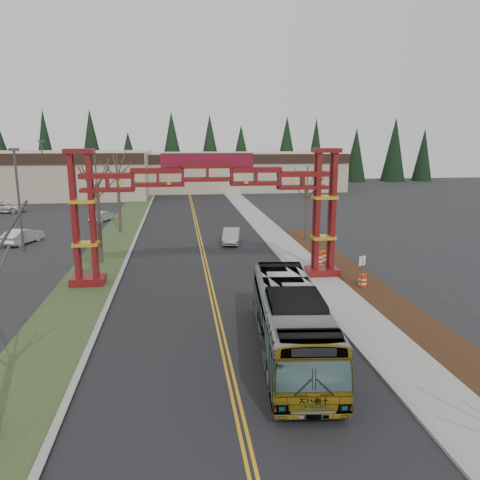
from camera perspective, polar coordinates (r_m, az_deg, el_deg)
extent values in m
plane|color=black|center=(15.98, 0.80, -24.01)|extent=(200.00, 200.00, 0.00)
cube|color=black|center=(38.98, -4.49, -1.93)|extent=(12.00, 110.00, 0.02)
cube|color=orange|center=(38.97, -4.66, -1.91)|extent=(0.12, 100.00, 0.01)
cube|color=orange|center=(38.98, -4.31, -1.90)|extent=(0.12, 100.00, 0.01)
cube|color=gray|center=(39.74, 4.41, -1.56)|extent=(0.30, 110.00, 0.15)
cube|color=gray|center=(40.06, 6.44, -1.49)|extent=(2.60, 110.00, 0.14)
cube|color=black|center=(27.43, 19.42, -8.58)|extent=(2.60, 50.00, 0.12)
cube|color=#304422|center=(39.40, -16.19, -2.18)|extent=(4.00, 110.00, 0.08)
cube|color=gray|center=(39.15, -13.52, -2.07)|extent=(0.30, 110.00, 0.15)
cube|color=#570B12|center=(32.68, -18.01, -4.73)|extent=(2.20, 1.60, 0.60)
cube|color=#570B12|center=(31.52, -19.61, 2.59)|extent=(0.28, 0.28, 8.00)
cube|color=#570B12|center=(31.31, -17.64, 2.66)|extent=(0.28, 0.28, 8.00)
cube|color=#570B12|center=(32.20, -19.36, 2.79)|extent=(0.28, 0.28, 8.00)
cube|color=#570B12|center=(31.99, -17.43, 2.86)|extent=(0.28, 0.28, 8.00)
cube|color=yellow|center=(32.07, -18.30, -0.45)|extent=(1.60, 1.10, 0.22)
cube|color=yellow|center=(31.61, -18.63, 4.51)|extent=(1.60, 1.10, 0.22)
cube|color=#570B12|center=(31.39, -19.02, 10.22)|extent=(1.80, 1.20, 0.30)
cube|color=#570B12|center=(33.59, 9.96, -3.86)|extent=(2.20, 1.60, 0.60)
cube|color=#570B12|center=(32.19, 9.49, 3.31)|extent=(0.28, 0.28, 8.00)
cube|color=#570B12|center=(32.53, 11.34, 3.33)|extent=(0.28, 0.28, 8.00)
cube|color=#570B12|center=(32.85, 9.13, 3.49)|extent=(0.28, 0.28, 8.00)
cube|color=#570B12|center=(33.18, 10.96, 3.51)|extent=(0.28, 0.28, 8.00)
cube|color=yellow|center=(33.00, 10.12, 0.32)|extent=(1.60, 1.10, 0.22)
cube|color=yellow|center=(32.55, 10.30, 5.15)|extent=(1.60, 1.10, 0.22)
cube|color=#570B12|center=(32.33, 10.51, 10.70)|extent=(1.80, 1.20, 0.30)
cube|color=#570B12|center=(30.90, -4.01, 8.49)|extent=(16.00, 0.90, 1.00)
cube|color=#570B12|center=(30.96, -3.98, 6.83)|extent=(16.00, 0.90, 0.60)
cube|color=maroon|center=(30.86, -4.03, 9.70)|extent=(6.00, 0.25, 0.90)
cube|color=tan|center=(89.50, -25.99, 7.24)|extent=(46.00, 22.00, 7.50)
cube|color=tan|center=(93.72, -0.18, 8.46)|extent=(38.00, 20.00, 7.00)
cube|color=black|center=(83.59, 0.72, 9.87)|extent=(38.00, 0.40, 1.60)
cone|color=black|center=(110.87, -26.86, 9.29)|extent=(5.60, 5.60, 13.00)
cylinder|color=#382D26|center=(111.16, -26.58, 6.37)|extent=(0.80, 0.80, 1.60)
cone|color=black|center=(108.40, -22.57, 9.63)|extent=(5.60, 5.60, 13.00)
cylinder|color=#382D26|center=(108.70, -22.32, 6.63)|extent=(0.80, 0.80, 1.60)
cone|color=black|center=(106.55, -18.09, 9.92)|extent=(5.60, 5.60, 13.00)
cylinder|color=#382D26|center=(106.86, -17.89, 6.87)|extent=(0.80, 0.80, 1.60)
cone|color=black|center=(105.36, -13.47, 10.16)|extent=(5.60, 5.60, 13.00)
cylinder|color=#382D26|center=(105.67, -13.32, 7.08)|extent=(0.80, 0.80, 1.60)
cone|color=black|center=(104.84, -8.77, 10.34)|extent=(5.60, 5.60, 13.00)
cylinder|color=#382D26|center=(105.15, -8.67, 7.24)|extent=(0.80, 0.80, 1.60)
cone|color=black|center=(105.01, -4.05, 10.45)|extent=(5.60, 5.60, 13.00)
cylinder|color=#382D26|center=(105.33, -4.01, 7.35)|extent=(0.80, 0.80, 1.60)
cone|color=black|center=(105.87, 0.62, 10.50)|extent=(5.60, 5.60, 13.00)
cylinder|color=#382D26|center=(106.18, 0.61, 7.42)|extent=(0.80, 0.80, 1.60)
cone|color=black|center=(107.40, 5.19, 10.47)|extent=(5.60, 5.60, 13.00)
cylinder|color=#382D26|center=(107.70, 5.13, 7.44)|extent=(0.80, 0.80, 1.60)
cone|color=black|center=(109.56, 9.61, 10.38)|extent=(5.60, 5.60, 13.00)
cylinder|color=#382D26|center=(109.86, 9.50, 7.41)|extent=(0.80, 0.80, 1.60)
cone|color=black|center=(112.33, 13.82, 10.25)|extent=(5.60, 5.60, 13.00)
cylinder|color=#382D26|center=(112.62, 13.68, 7.35)|extent=(0.80, 0.80, 1.60)
cone|color=black|center=(115.66, 17.82, 10.06)|extent=(5.60, 5.60, 13.00)
cylinder|color=#382D26|center=(115.94, 17.63, 7.25)|extent=(0.80, 0.80, 1.60)
cone|color=black|center=(119.50, 21.56, 9.85)|extent=(5.60, 5.60, 13.00)
cylinder|color=#382D26|center=(119.77, 21.35, 7.13)|extent=(0.80, 0.80, 1.60)
imported|color=#A0A2A8|center=(21.12, 6.22, -9.84)|extent=(3.72, 11.40, 3.12)
imported|color=#A5A8AD|center=(43.46, -1.06, 0.51)|extent=(2.19, 4.44, 1.40)
imported|color=silver|center=(47.74, -25.00, 0.44)|extent=(2.96, 4.63, 1.44)
imported|color=silver|center=(57.64, -16.50, 2.81)|extent=(2.60, 4.08, 1.27)
imported|color=white|center=(69.40, -26.82, 3.58)|extent=(5.22, 2.47, 1.44)
cylinder|color=#382D26|center=(37.36, -16.79, 1.81)|extent=(0.32, 0.32, 6.18)
cylinder|color=#382D26|center=(36.89, -17.18, 8.09)|extent=(0.12, 0.12, 2.22)
cylinder|color=#382D26|center=(49.72, -14.52, 4.30)|extent=(0.32, 0.32, 6.04)
cylinder|color=#382D26|center=(49.36, -14.77, 8.93)|extent=(0.12, 0.12, 2.20)
cylinder|color=#382D26|center=(44.60, 8.08, 3.07)|extent=(0.31, 0.31, 5.05)
cylinder|color=#382D26|center=(44.20, 8.22, 7.55)|extent=(0.12, 0.12, 2.15)
cylinder|color=#3F3F44|center=(43.67, -25.33, 4.17)|extent=(0.19, 0.19, 8.57)
cube|color=#3F3F44|center=(43.37, -25.86, 9.90)|extent=(0.76, 0.38, 0.24)
cylinder|color=#3F3F44|center=(76.88, -22.81, 7.56)|extent=(0.20, 0.20, 9.21)
cube|color=#3F3F44|center=(76.73, -23.10, 11.05)|extent=(0.82, 0.41, 0.26)
cylinder|color=#3F3F44|center=(30.75, 14.60, -3.96)|extent=(0.06, 0.06, 2.26)
cube|color=white|center=(30.54, 14.68, -2.47)|extent=(0.49, 0.25, 0.62)
cylinder|color=red|center=(31.43, 14.72, -4.88)|extent=(0.48, 0.48, 0.93)
cylinder|color=white|center=(31.39, 14.73, -4.63)|extent=(0.50, 0.50, 0.11)
cylinder|color=white|center=(31.47, 14.70, -5.12)|extent=(0.50, 0.50, 0.11)
cylinder|color=red|center=(36.28, 9.62, -2.25)|extent=(0.56, 0.56, 1.08)
cylinder|color=white|center=(36.24, 9.63, -2.01)|extent=(0.58, 0.58, 0.13)
cylinder|color=white|center=(36.32, 9.61, -2.50)|extent=(0.58, 0.58, 0.13)
cylinder|color=red|center=(37.10, 10.22, -2.04)|extent=(0.51, 0.51, 0.98)
cylinder|color=white|center=(37.07, 10.23, -1.82)|extent=(0.53, 0.53, 0.12)
cylinder|color=white|center=(37.14, 10.21, -2.26)|extent=(0.53, 0.53, 0.12)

